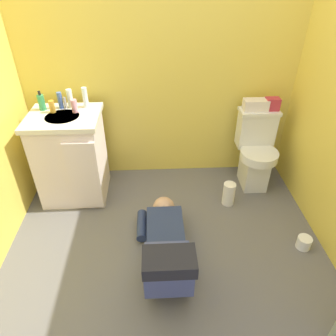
{
  "coord_description": "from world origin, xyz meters",
  "views": [
    {
      "loc": [
        -0.07,
        -1.64,
        1.92
      ],
      "look_at": [
        0.04,
        0.46,
        0.45
      ],
      "focal_mm": 32.91,
      "sensor_mm": 36.0,
      "label": 1
    }
  ],
  "objects_px": {
    "bottle_amber": "(52,107)",
    "bottle_pink": "(74,106)",
    "faucet": "(65,103)",
    "tissue_box": "(256,105)",
    "bottle_clear": "(85,97)",
    "person_plumber": "(166,247)",
    "vanity_cabinet": "(72,156)",
    "soap_dispenser": "(41,102)",
    "paper_towel_roll": "(229,194)",
    "bottle_white": "(70,99)",
    "bottle_blue": "(60,100)",
    "toiletry_bag": "(272,104)",
    "toilet_paper_roll": "(304,243)",
    "toilet": "(256,151)"
  },
  "relations": [
    {
      "from": "toiletry_bag",
      "to": "bottle_blue",
      "type": "relative_size",
      "value": 0.87
    },
    {
      "from": "vanity_cabinet",
      "to": "soap_dispenser",
      "type": "relative_size",
      "value": 4.94
    },
    {
      "from": "tissue_box",
      "to": "soap_dispenser",
      "type": "distance_m",
      "value": 1.87
    },
    {
      "from": "bottle_blue",
      "to": "bottle_clear",
      "type": "xyz_separation_m",
      "value": [
        0.21,
        0.02,
        0.02
      ]
    },
    {
      "from": "paper_towel_roll",
      "to": "soap_dispenser",
      "type": "bearing_deg",
      "value": 167.6
    },
    {
      "from": "bottle_amber",
      "to": "bottle_clear",
      "type": "bearing_deg",
      "value": 20.16
    },
    {
      "from": "soap_dispenser",
      "to": "bottle_pink",
      "type": "bearing_deg",
      "value": -12.45
    },
    {
      "from": "soap_dispenser",
      "to": "bottle_blue",
      "type": "height_order",
      "value": "soap_dispenser"
    },
    {
      "from": "tissue_box",
      "to": "bottle_clear",
      "type": "bearing_deg",
      "value": -179.36
    },
    {
      "from": "bottle_blue",
      "to": "paper_towel_roll",
      "type": "relative_size",
      "value": 0.63
    },
    {
      "from": "bottle_blue",
      "to": "tissue_box",
      "type": "bearing_deg",
      "value": 1.08
    },
    {
      "from": "paper_towel_roll",
      "to": "toilet",
      "type": "bearing_deg",
      "value": 46.8
    },
    {
      "from": "paper_towel_roll",
      "to": "toiletry_bag",
      "type": "bearing_deg",
      "value": 45.35
    },
    {
      "from": "toilet",
      "to": "bottle_pink",
      "type": "bearing_deg",
      "value": -178.99
    },
    {
      "from": "bottle_clear",
      "to": "tissue_box",
      "type": "bearing_deg",
      "value": 0.64
    },
    {
      "from": "bottle_amber",
      "to": "bottle_pink",
      "type": "height_order",
      "value": "bottle_pink"
    },
    {
      "from": "toilet_paper_roll",
      "to": "bottle_amber",
      "type": "bearing_deg",
      "value": 157.03
    },
    {
      "from": "bottle_white",
      "to": "toiletry_bag",
      "type": "bearing_deg",
      "value": 0.66
    },
    {
      "from": "toiletry_bag",
      "to": "toilet_paper_roll",
      "type": "height_order",
      "value": "toiletry_bag"
    },
    {
      "from": "toilet_paper_roll",
      "to": "bottle_blue",
      "type": "bearing_deg",
      "value": 154.49
    },
    {
      "from": "person_plumber",
      "to": "bottle_clear",
      "type": "distance_m",
      "value": 1.42
    },
    {
      "from": "person_plumber",
      "to": "bottle_amber",
      "type": "relative_size",
      "value": 10.33
    },
    {
      "from": "faucet",
      "to": "bottle_pink",
      "type": "xyz_separation_m",
      "value": [
        0.09,
        -0.08,
        0.01
      ]
    },
    {
      "from": "vanity_cabinet",
      "to": "person_plumber",
      "type": "height_order",
      "value": "vanity_cabinet"
    },
    {
      "from": "bottle_blue",
      "to": "bottle_clear",
      "type": "relative_size",
      "value": 0.81
    },
    {
      "from": "bottle_amber",
      "to": "bottle_white",
      "type": "bearing_deg",
      "value": 34.57
    },
    {
      "from": "tissue_box",
      "to": "vanity_cabinet",
      "type": "bearing_deg",
      "value": -173.77
    },
    {
      "from": "bottle_amber",
      "to": "bottle_blue",
      "type": "bearing_deg",
      "value": 56.94
    },
    {
      "from": "toiletry_bag",
      "to": "vanity_cabinet",
      "type": "bearing_deg",
      "value": -174.28
    },
    {
      "from": "bottle_amber",
      "to": "bottle_pink",
      "type": "relative_size",
      "value": 0.93
    },
    {
      "from": "faucet",
      "to": "tissue_box",
      "type": "relative_size",
      "value": 0.45
    },
    {
      "from": "tissue_box",
      "to": "bottle_amber",
      "type": "distance_m",
      "value": 1.77
    },
    {
      "from": "bottle_pink",
      "to": "bottle_clear",
      "type": "relative_size",
      "value": 0.63
    },
    {
      "from": "faucet",
      "to": "person_plumber",
      "type": "bearing_deg",
      "value": -51.51
    },
    {
      "from": "bottle_blue",
      "to": "toilet_paper_roll",
      "type": "xyz_separation_m",
      "value": [
        1.94,
        -0.93,
        -0.84
      ]
    },
    {
      "from": "bottle_white",
      "to": "bottle_clear",
      "type": "bearing_deg",
      "value": 1.68
    },
    {
      "from": "faucet",
      "to": "toilet_paper_roll",
      "type": "bearing_deg",
      "value": -25.87
    },
    {
      "from": "toilet_paper_roll",
      "to": "toiletry_bag",
      "type": "bearing_deg",
      "value": 94.87
    },
    {
      "from": "person_plumber",
      "to": "toiletry_bag",
      "type": "xyz_separation_m",
      "value": [
        1.01,
        1.06,
        0.63
      ]
    },
    {
      "from": "vanity_cabinet",
      "to": "bottle_pink",
      "type": "height_order",
      "value": "bottle_pink"
    },
    {
      "from": "person_plumber",
      "to": "toilet",
      "type": "bearing_deg",
      "value": 46.86
    },
    {
      "from": "toiletry_bag",
      "to": "paper_towel_roll",
      "type": "relative_size",
      "value": 0.55
    },
    {
      "from": "toiletry_bag",
      "to": "faucet",
      "type": "bearing_deg",
      "value": -178.86
    },
    {
      "from": "toilet",
      "to": "bottle_pink",
      "type": "height_order",
      "value": "bottle_pink"
    },
    {
      "from": "bottle_amber",
      "to": "paper_towel_roll",
      "type": "xyz_separation_m",
      "value": [
        1.51,
        -0.3,
        -0.76
      ]
    },
    {
      "from": "person_plumber",
      "to": "soap_dispenser",
      "type": "bearing_deg",
      "value": 135.02
    },
    {
      "from": "bottle_pink",
      "to": "bottle_blue",
      "type": "bearing_deg",
      "value": 147.04
    },
    {
      "from": "toilet",
      "to": "toiletry_bag",
      "type": "xyz_separation_m",
      "value": [
        0.1,
        0.09,
        0.44
      ]
    },
    {
      "from": "vanity_cabinet",
      "to": "tissue_box",
      "type": "relative_size",
      "value": 3.73
    },
    {
      "from": "person_plumber",
      "to": "bottle_amber",
      "type": "distance_m",
      "value": 1.48
    }
  ]
}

